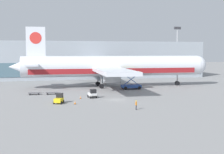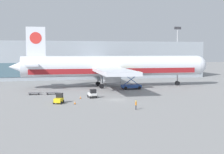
# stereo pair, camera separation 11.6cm
# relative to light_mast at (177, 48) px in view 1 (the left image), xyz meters

# --- Properties ---
(ground_plane) EXTENTS (400.00, 400.00, 0.00)m
(ground_plane) POSITION_rel_light_mast_xyz_m (-38.24, -50.68, -11.75)
(ground_plane) COLOR gray
(terminal_building) EXTENTS (90.00, 18.20, 14.00)m
(terminal_building) POSITION_rel_light_mast_xyz_m (-35.06, 6.33, -4.76)
(terminal_building) COLOR #9EA8B2
(terminal_building) RESTS_ON ground_plane
(light_mast) EXTENTS (2.80, 0.50, 19.95)m
(light_mast) POSITION_rel_light_mast_xyz_m (0.00, 0.00, 0.00)
(light_mast) COLOR #9EA0A5
(light_mast) RESTS_ON ground_plane
(airplane_main) EXTENTS (58.10, 48.30, 17.00)m
(airplane_main) POSITION_rel_light_mast_xyz_m (-33.70, -26.92, -5.91)
(airplane_main) COLOR silver
(airplane_main) RESTS_ON ground_plane
(scissor_lift_loader) EXTENTS (5.32, 3.56, 4.78)m
(scissor_lift_loader) POSITION_rel_light_mast_xyz_m (-29.58, -33.31, -9.89)
(scissor_lift_loader) COLOR #284C99
(scissor_lift_loader) RESTS_ON ground_plane
(baggage_tug_foreground) EXTENTS (1.94, 2.63, 2.00)m
(baggage_tug_foreground) POSITION_rel_light_mast_xyz_m (-42.76, -46.64, -10.87)
(baggage_tug_foreground) COLOR silver
(baggage_tug_foreground) RESTS_ON ground_plane
(baggage_tug_mid) EXTENTS (2.34, 2.78, 2.00)m
(baggage_tug_mid) POSITION_rel_light_mast_xyz_m (-50.57, -52.29, -10.87)
(baggage_tug_mid) COLOR yellow
(baggage_tug_mid) RESTS_ON ground_plane
(baggage_dolly_lead) EXTENTS (3.73, 1.63, 0.48)m
(baggage_dolly_lead) POSITION_rel_light_mast_xyz_m (-55.34, -38.26, -11.36)
(baggage_dolly_lead) COLOR #56565B
(baggage_dolly_lead) RESTS_ON ground_plane
(baggage_dolly_second) EXTENTS (3.73, 1.63, 0.48)m
(baggage_dolly_second) POSITION_rel_light_mast_xyz_m (-51.28, -38.64, -11.36)
(baggage_dolly_second) COLOR #56565B
(baggage_dolly_second) RESTS_ON ground_plane
(ground_crew_near) EXTENTS (0.35, 0.53, 1.69)m
(ground_crew_near) POSITION_rel_light_mast_xyz_m (-37.77, -62.32, -10.76)
(ground_crew_near) COLOR black
(ground_crew_near) RESTS_ON ground_plane
(traffic_cone_near) EXTENTS (0.40, 0.40, 0.62)m
(traffic_cone_near) POSITION_rel_light_mast_xyz_m (-45.52, -47.21, -11.45)
(traffic_cone_near) COLOR black
(traffic_cone_near) RESTS_ON ground_plane
(traffic_cone_far) EXTENTS (0.40, 0.40, 0.71)m
(traffic_cone_far) POSITION_rel_light_mast_xyz_m (-47.59, -54.01, -11.40)
(traffic_cone_far) COLOR black
(traffic_cone_far) RESTS_ON ground_plane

